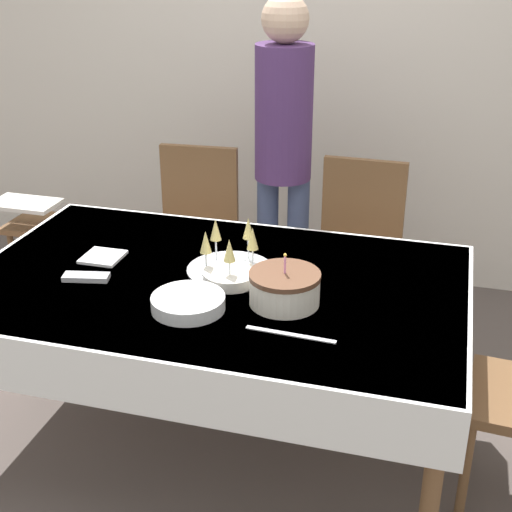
{
  "coord_description": "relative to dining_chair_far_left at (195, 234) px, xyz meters",
  "views": [
    {
      "loc": [
        0.79,
        -2.24,
        1.95
      ],
      "look_at": [
        0.16,
        -0.01,
        0.88
      ],
      "focal_mm": 50.0,
      "sensor_mm": 36.0,
      "label": 1
    }
  ],
  "objects": [
    {
      "name": "ground_plane",
      "position": [
        0.42,
        -0.9,
        -0.53
      ],
      "size": [
        12.0,
        12.0,
        0.0
      ],
      "primitive_type": "plane",
      "color": "#564C47"
    },
    {
      "name": "wall_back",
      "position": [
        0.42,
        0.9,
        0.82
      ],
      "size": [
        8.0,
        0.05,
        2.7
      ],
      "color": "silver",
      "rests_on": "ground_plane"
    },
    {
      "name": "dining_table",
      "position": [
        0.42,
        -0.9,
        0.13
      ],
      "size": [
        1.85,
        1.16,
        0.76
      ],
      "color": "white",
      "rests_on": "ground_plane"
    },
    {
      "name": "dining_chair_far_left",
      "position": [
        0.0,
        0.0,
        0.0
      ],
      "size": [
        0.45,
        0.45,
        0.96
      ],
      "color": "brown",
      "rests_on": "ground_plane"
    },
    {
      "name": "dining_chair_far_right",
      "position": [
        0.83,
        0.0,
        0.0
      ],
      "size": [
        0.43,
        0.43,
        0.96
      ],
      "color": "brown",
      "rests_on": "ground_plane"
    },
    {
      "name": "birthday_cake",
      "position": [
        0.71,
        -1.01,
        0.29
      ],
      "size": [
        0.25,
        0.25,
        0.19
      ],
      "color": "silver",
      "rests_on": "dining_table"
    },
    {
      "name": "champagne_tray",
      "position": [
        0.45,
        -0.81,
        0.3
      ],
      "size": [
        0.33,
        0.33,
        0.18
      ],
      "color": "silver",
      "rests_on": "dining_table"
    },
    {
      "name": "plate_stack_main",
      "position": [
        0.4,
        -1.14,
        0.25
      ],
      "size": [
        0.25,
        0.25,
        0.05
      ],
      "color": "white",
      "rests_on": "dining_table"
    },
    {
      "name": "plate_stack_dessert",
      "position": [
        0.48,
        -0.9,
        0.25
      ],
      "size": [
        0.21,
        0.21,
        0.04
      ],
      "color": "silver",
      "rests_on": "dining_table"
    },
    {
      "name": "cake_knife",
      "position": [
        0.78,
        -1.21,
        0.23
      ],
      "size": [
        0.3,
        0.03,
        0.0
      ],
      "color": "silver",
      "rests_on": "dining_table"
    },
    {
      "name": "fork_pile",
      "position": [
        -0.05,
        -1.03,
        0.24
      ],
      "size": [
        0.18,
        0.09,
        0.02
      ],
      "color": "silver",
      "rests_on": "dining_table"
    },
    {
      "name": "napkin_pile",
      "position": [
        -0.07,
        -0.84,
        0.24
      ],
      "size": [
        0.15,
        0.15,
        0.01
      ],
      "color": "white",
      "rests_on": "dining_table"
    },
    {
      "name": "person_standing",
      "position": [
        0.42,
        0.16,
        0.49
      ],
      "size": [
        0.28,
        0.28,
        1.69
      ],
      "color": "#3F4C72",
      "rests_on": "ground_plane"
    },
    {
      "name": "high_chair",
      "position": [
        -0.81,
        -0.16,
        -0.05
      ],
      "size": [
        0.33,
        0.35,
        0.71
      ],
      "color": "brown",
      "rests_on": "ground_plane"
    }
  ]
}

